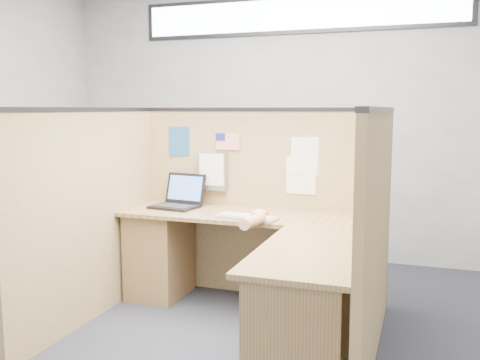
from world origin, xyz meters
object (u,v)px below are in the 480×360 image
at_px(l_desk, 254,274).
at_px(laptop, 178,199).
at_px(keyboard, 246,217).
at_px(mouse, 260,217).

xyz_separation_m(l_desk, laptop, (-0.81, 0.49, 0.40)).
xyz_separation_m(laptop, keyboard, (0.68, -0.30, -0.05)).
distance_m(l_desk, keyboard, 0.42).
bearing_deg(l_desk, laptop, 148.67).
distance_m(l_desk, laptop, 1.03).
distance_m(laptop, mouse, 0.84).
relative_size(l_desk, laptop, 4.99).
bearing_deg(laptop, keyboard, -15.98).
bearing_deg(l_desk, mouse, 95.41).
xyz_separation_m(laptop, mouse, (0.79, -0.30, -0.04)).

